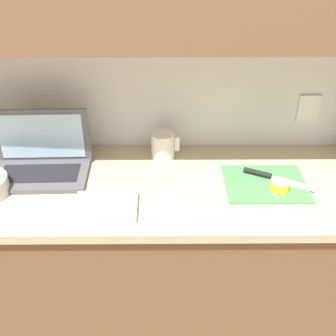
{
  "coord_description": "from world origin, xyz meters",
  "views": [
    {
      "loc": [
        0.14,
        -1.34,
        1.84
      ],
      "look_at": [
        0.15,
        -0.01,
        1.0
      ],
      "focal_mm": 45.0,
      "sensor_mm": 36.0,
      "label": 1
    }
  ],
  "objects_px": {
    "knife": "(266,175)",
    "lemon_half_cut": "(280,186)",
    "laptop": "(41,159)",
    "cutting_board": "(265,184)",
    "measuring_cup": "(163,145)"
  },
  "relations": [
    {
      "from": "laptop",
      "to": "lemon_half_cut",
      "type": "relative_size",
      "value": 5.42
    },
    {
      "from": "laptop",
      "to": "measuring_cup",
      "type": "bearing_deg",
      "value": 11.97
    },
    {
      "from": "laptop",
      "to": "measuring_cup",
      "type": "height_order",
      "value": "laptop"
    },
    {
      "from": "laptop",
      "to": "knife",
      "type": "xyz_separation_m",
      "value": [
        0.89,
        -0.06,
        -0.04
      ]
    },
    {
      "from": "cutting_board",
      "to": "lemon_half_cut",
      "type": "bearing_deg",
      "value": -48.63
    },
    {
      "from": "laptop",
      "to": "measuring_cup",
      "type": "relative_size",
      "value": 3.22
    },
    {
      "from": "cutting_board",
      "to": "lemon_half_cut",
      "type": "xyz_separation_m",
      "value": [
        0.04,
        -0.05,
        0.02
      ]
    },
    {
      "from": "knife",
      "to": "lemon_half_cut",
      "type": "height_order",
      "value": "lemon_half_cut"
    },
    {
      "from": "knife",
      "to": "measuring_cup",
      "type": "xyz_separation_m",
      "value": [
        -0.4,
        0.18,
        0.04
      ]
    },
    {
      "from": "lemon_half_cut",
      "to": "measuring_cup",
      "type": "distance_m",
      "value": 0.51
    },
    {
      "from": "knife",
      "to": "measuring_cup",
      "type": "bearing_deg",
      "value": -177.02
    },
    {
      "from": "knife",
      "to": "measuring_cup",
      "type": "distance_m",
      "value": 0.44
    },
    {
      "from": "laptop",
      "to": "cutting_board",
      "type": "relative_size",
      "value": 1.23
    },
    {
      "from": "cutting_board",
      "to": "measuring_cup",
      "type": "height_order",
      "value": "measuring_cup"
    },
    {
      "from": "knife",
      "to": "measuring_cup",
      "type": "relative_size",
      "value": 2.2
    }
  ]
}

